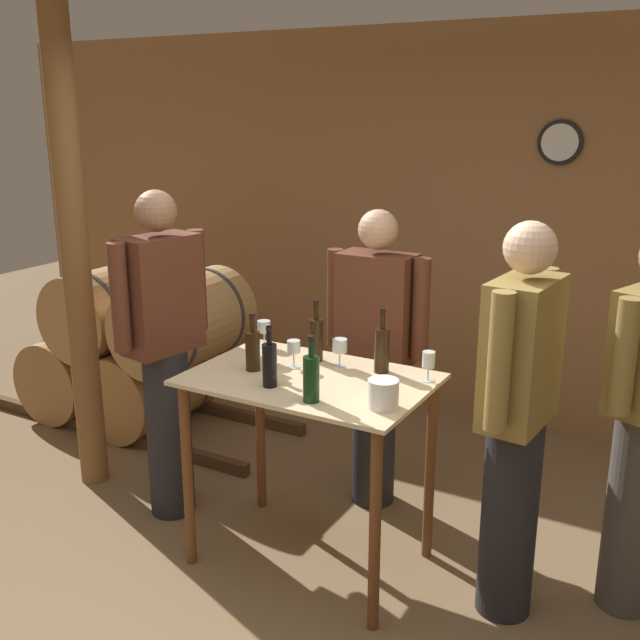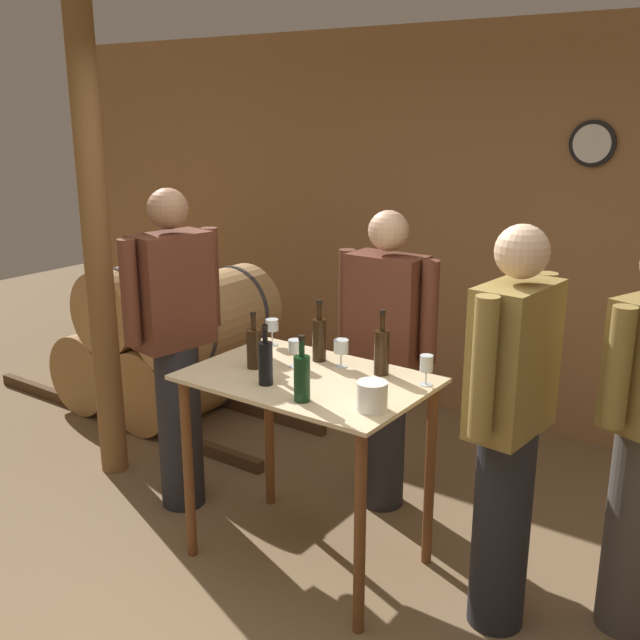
{
  "view_description": "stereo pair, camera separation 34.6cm",
  "coord_description": "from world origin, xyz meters",
  "px_view_note": "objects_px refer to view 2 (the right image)",
  "views": [
    {
      "loc": [
        1.49,
        -2.23,
        2.17
      ],
      "look_at": [
        -0.15,
        0.67,
        1.21
      ],
      "focal_mm": 42.0,
      "sensor_mm": 36.0,
      "label": 1
    },
    {
      "loc": [
        1.78,
        -2.05,
        2.17
      ],
      "look_at": [
        -0.15,
        0.67,
        1.21
      ],
      "focal_mm": 42.0,
      "sensor_mm": 36.0,
      "label": 2
    }
  ],
  "objects_px": {
    "wine_bottle_left": "(266,361)",
    "person_visitor_near_door": "(175,345)",
    "wine_bottle_far_right": "(382,350)",
    "wine_glass_near_left": "(272,326)",
    "wine_bottle_far_left": "(254,347)",
    "wine_bottle_center": "(319,338)",
    "person_host": "(509,425)",
    "wine_bottle_right": "(302,377)",
    "wine_glass_far_side": "(426,365)",
    "person_visitor_with_scarf": "(385,356)",
    "ice_bucket": "(372,396)",
    "wine_glass_near_center": "(295,347)",
    "wine_glass_near_right": "(341,347)",
    "wooden_post": "(98,254)"
  },
  "relations": [
    {
      "from": "wine_glass_far_side",
      "to": "wine_bottle_far_right",
      "type": "bearing_deg",
      "value": 178.95
    },
    {
      "from": "wine_bottle_left",
      "to": "person_visitor_with_scarf",
      "type": "xyz_separation_m",
      "value": [
        0.11,
        0.87,
        -0.19
      ]
    },
    {
      "from": "wine_bottle_center",
      "to": "wine_bottle_far_right",
      "type": "bearing_deg",
      "value": 1.46
    },
    {
      "from": "person_visitor_with_scarf",
      "to": "wine_bottle_far_left",
      "type": "bearing_deg",
      "value": -112.32
    },
    {
      "from": "wine_bottle_left",
      "to": "ice_bucket",
      "type": "height_order",
      "value": "wine_bottle_left"
    },
    {
      "from": "wine_glass_far_side",
      "to": "person_host",
      "type": "height_order",
      "value": "person_host"
    },
    {
      "from": "wine_bottle_far_right",
      "to": "wine_glass_near_center",
      "type": "relative_size",
      "value": 2.3
    },
    {
      "from": "wine_bottle_far_left",
      "to": "wine_glass_near_right",
      "type": "height_order",
      "value": "wine_bottle_far_left"
    },
    {
      "from": "wine_glass_far_side",
      "to": "ice_bucket",
      "type": "relative_size",
      "value": 1.08
    },
    {
      "from": "person_visitor_near_door",
      "to": "wine_bottle_right",
      "type": "bearing_deg",
      "value": -14.78
    },
    {
      "from": "wine_bottle_left",
      "to": "wine_glass_near_center",
      "type": "relative_size",
      "value": 2.06
    },
    {
      "from": "wine_bottle_left",
      "to": "wine_glass_far_side",
      "type": "distance_m",
      "value": 0.72
    },
    {
      "from": "wine_bottle_left",
      "to": "person_visitor_near_door",
      "type": "xyz_separation_m",
      "value": [
        -0.8,
        0.21,
        -0.13
      ]
    },
    {
      "from": "wine_bottle_center",
      "to": "person_host",
      "type": "height_order",
      "value": "person_host"
    },
    {
      "from": "wine_glass_far_side",
      "to": "person_visitor_near_door",
      "type": "xyz_separation_m",
      "value": [
        -1.39,
        -0.2,
        -0.12
      ]
    },
    {
      "from": "wine_glass_near_right",
      "to": "person_visitor_near_door",
      "type": "height_order",
      "value": "person_visitor_near_door"
    },
    {
      "from": "wine_bottle_far_right",
      "to": "wine_glass_near_left",
      "type": "height_order",
      "value": "wine_bottle_far_right"
    },
    {
      "from": "wine_bottle_right",
      "to": "person_visitor_near_door",
      "type": "distance_m",
      "value": 1.09
    },
    {
      "from": "wine_bottle_center",
      "to": "ice_bucket",
      "type": "height_order",
      "value": "wine_bottle_center"
    },
    {
      "from": "wine_bottle_far_right",
      "to": "wine_glass_near_center",
      "type": "xyz_separation_m",
      "value": [
        -0.39,
        -0.15,
        -0.02
      ]
    },
    {
      "from": "person_visitor_near_door",
      "to": "wine_bottle_center",
      "type": "bearing_deg",
      "value": 13.3
    },
    {
      "from": "wine_bottle_left",
      "to": "person_visitor_with_scarf",
      "type": "height_order",
      "value": "person_visitor_with_scarf"
    },
    {
      "from": "wine_bottle_left",
      "to": "wine_bottle_far_right",
      "type": "xyz_separation_m",
      "value": [
        0.36,
        0.41,
        0.01
      ]
    },
    {
      "from": "wine_bottle_right",
      "to": "wine_glass_far_side",
      "type": "distance_m",
      "value": 0.58
    },
    {
      "from": "wooden_post",
      "to": "wine_glass_near_center",
      "type": "distance_m",
      "value": 1.44
    },
    {
      "from": "person_visitor_with_scarf",
      "to": "ice_bucket",
      "type": "bearing_deg",
      "value": -62.95
    },
    {
      "from": "wine_bottle_center",
      "to": "person_visitor_near_door",
      "type": "bearing_deg",
      "value": -166.7
    },
    {
      "from": "wine_bottle_right",
      "to": "person_host",
      "type": "xyz_separation_m",
      "value": [
        0.79,
        0.34,
        -0.14
      ]
    },
    {
      "from": "wine_bottle_far_left",
      "to": "person_visitor_near_door",
      "type": "relative_size",
      "value": 0.16
    },
    {
      "from": "wine_bottle_far_left",
      "to": "wine_bottle_far_right",
      "type": "relative_size",
      "value": 0.9
    },
    {
      "from": "wine_bottle_center",
      "to": "wine_glass_near_center",
      "type": "distance_m",
      "value": 0.15
    },
    {
      "from": "wine_bottle_far_left",
      "to": "wine_bottle_center",
      "type": "bearing_deg",
      "value": 54.2
    },
    {
      "from": "wine_bottle_far_left",
      "to": "ice_bucket",
      "type": "xyz_separation_m",
      "value": [
        0.73,
        -0.12,
        -0.04
      ]
    },
    {
      "from": "wine_bottle_far_left",
      "to": "wine_glass_near_right",
      "type": "distance_m",
      "value": 0.41
    },
    {
      "from": "wine_bottle_far_right",
      "to": "wine_bottle_far_left",
      "type": "bearing_deg",
      "value": -153.08
    },
    {
      "from": "wine_bottle_left",
      "to": "person_host",
      "type": "height_order",
      "value": "person_host"
    },
    {
      "from": "wine_bottle_left",
      "to": "person_visitor_near_door",
      "type": "distance_m",
      "value": 0.84
    },
    {
      "from": "wine_glass_near_left",
      "to": "person_visitor_near_door",
      "type": "bearing_deg",
      "value": -151.4
    },
    {
      "from": "wine_bottle_far_left",
      "to": "person_host",
      "type": "bearing_deg",
      "value": 6.55
    },
    {
      "from": "wine_bottle_left",
      "to": "wine_bottle_center",
      "type": "xyz_separation_m",
      "value": [
        0.01,
        0.4,
        0.01
      ]
    },
    {
      "from": "wine_glass_near_right",
      "to": "person_visitor_near_door",
      "type": "xyz_separation_m",
      "value": [
        -0.95,
        -0.17,
        -0.12
      ]
    },
    {
      "from": "wine_bottle_left",
      "to": "person_visitor_near_door",
      "type": "relative_size",
      "value": 0.16
    },
    {
      "from": "wine_glass_near_right",
      "to": "wine_bottle_right",
      "type": "bearing_deg",
      "value": -77.05
    },
    {
      "from": "wine_bottle_left",
      "to": "wine_bottle_far_right",
      "type": "relative_size",
      "value": 0.9
    },
    {
      "from": "wine_bottle_left",
      "to": "wine_glass_near_left",
      "type": "height_order",
      "value": "wine_bottle_left"
    },
    {
      "from": "wooden_post",
      "to": "ice_bucket",
      "type": "xyz_separation_m",
      "value": [
        1.99,
        -0.24,
        -0.33
      ]
    },
    {
      "from": "wine_glass_near_right",
      "to": "wine_glass_far_side",
      "type": "distance_m",
      "value": 0.45
    },
    {
      "from": "wine_bottle_far_left",
      "to": "wine_glass_far_side",
      "type": "distance_m",
      "value": 0.82
    },
    {
      "from": "wine_bottle_right",
      "to": "person_visitor_with_scarf",
      "type": "distance_m",
      "value": 0.96
    },
    {
      "from": "wine_bottle_right",
      "to": "wine_glass_near_center",
      "type": "xyz_separation_m",
      "value": [
        -0.29,
        0.33,
        -0.01
      ]
    }
  ]
}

